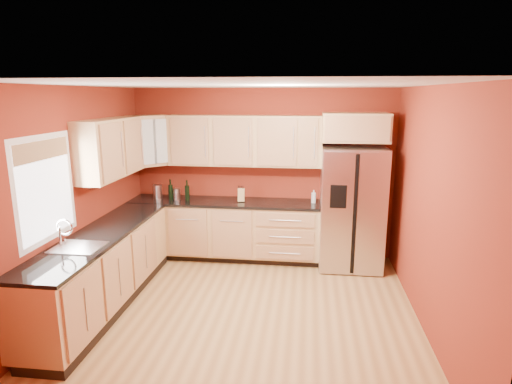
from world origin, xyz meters
TOP-DOWN VIEW (x-y plane):
  - floor at (0.00, 0.00)m, footprint 4.00×4.00m
  - ceiling at (0.00, 0.00)m, footprint 4.00×4.00m
  - wall_back at (0.00, 2.00)m, footprint 4.00×0.04m
  - wall_front at (0.00, -2.00)m, footprint 4.00×0.04m
  - wall_left at (-2.00, 0.00)m, footprint 0.04×4.00m
  - wall_right at (2.00, 0.00)m, footprint 0.04×4.00m
  - base_cabinets_back at (-0.55, 1.70)m, footprint 2.90×0.60m
  - base_cabinets_left at (-1.70, 0.00)m, footprint 0.60×2.80m
  - countertop_back at (-0.55, 1.69)m, footprint 2.90×0.62m
  - countertop_left at (-1.69, 0.00)m, footprint 0.62×2.80m
  - upper_cabinets_back at (-0.25, 1.83)m, footprint 2.30×0.33m
  - upper_cabinets_left at (-1.83, 0.72)m, footprint 0.33×1.35m
  - corner_upper_cabinet at (-1.67, 1.67)m, footprint 0.67×0.67m
  - over_fridge_cabinet at (1.35, 1.70)m, footprint 0.92×0.60m
  - refrigerator at (1.35, 1.62)m, footprint 0.90×0.75m
  - window at (-1.98, -0.50)m, footprint 0.03×0.90m
  - sink_faucet at (-1.69, -0.50)m, footprint 0.50×0.42m
  - canister_left at (-1.29, 1.68)m, footprint 0.11×0.11m
  - canister_right at (-1.60, 1.71)m, footprint 0.17×0.17m
  - wine_bottle_a at (-1.38, 1.68)m, footprint 0.08×0.08m
  - wine_bottle_b at (-1.12, 1.66)m, footprint 0.09×0.09m
  - knife_block at (-0.29, 1.70)m, footprint 0.11×0.10m
  - soap_dispenser at (0.80, 1.74)m, footprint 0.09×0.09m

SIDE VIEW (x-z plane):
  - floor at x=0.00m, z-range 0.00..0.00m
  - base_cabinets_back at x=-0.55m, z-range 0.00..0.88m
  - base_cabinets_left at x=-1.70m, z-range 0.00..0.88m
  - refrigerator at x=1.35m, z-range 0.00..1.78m
  - countertop_back at x=-0.55m, z-range 0.88..0.92m
  - countertop_left at x=-1.69m, z-range 0.88..0.92m
  - canister_left at x=-1.29m, z-range 0.92..1.10m
  - soap_dispenser at x=0.80m, z-range 0.92..1.11m
  - knife_block at x=-0.29m, z-range 0.92..1.12m
  - canister_right at x=-1.60m, z-range 0.92..1.14m
  - sink_faucet at x=-1.69m, z-range 0.92..1.22m
  - wine_bottle_b at x=-1.12m, z-range 0.92..1.23m
  - wine_bottle_a at x=-1.38m, z-range 0.92..1.24m
  - wall_back at x=0.00m, z-range 0.00..2.60m
  - wall_front at x=0.00m, z-range 0.00..2.60m
  - wall_left at x=-2.00m, z-range 0.00..2.60m
  - wall_right at x=2.00m, z-range 0.00..2.60m
  - window at x=-1.98m, z-range 1.05..2.05m
  - upper_cabinets_back at x=-0.25m, z-range 1.45..2.20m
  - upper_cabinets_left at x=-1.83m, z-range 1.45..2.20m
  - corner_upper_cabinet at x=-1.67m, z-range 1.45..2.20m
  - over_fridge_cabinet at x=1.35m, z-range 1.85..2.25m
  - ceiling at x=0.00m, z-range 2.60..2.60m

